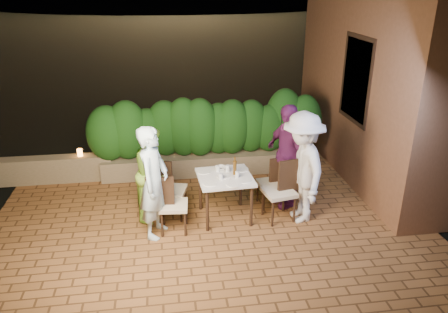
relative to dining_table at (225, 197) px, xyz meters
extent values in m
plane|color=black|center=(-0.27, -0.46, -0.40)|extent=(400.00, 400.00, 0.00)
cube|color=brown|center=(-0.27, 0.04, -0.45)|extent=(7.00, 6.00, 0.15)
cube|color=brown|center=(3.33, 1.54, 2.12)|extent=(1.60, 5.00, 5.00)
cube|color=black|center=(2.55, 1.04, 1.62)|extent=(0.08, 1.00, 1.40)
cube|color=black|center=(2.54, 1.04, 1.62)|extent=(0.06, 1.15, 1.55)
cube|color=#79694D|center=(-0.07, 1.84, -0.17)|extent=(4.20, 0.55, 0.40)
cube|color=#79694D|center=(-3.07, 1.84, -0.12)|extent=(2.20, 0.30, 0.50)
ellipsoid|color=black|center=(1.73, 59.54, -4.38)|extent=(52.00, 40.00, 22.00)
cylinder|color=white|center=(-0.27, -0.24, 0.38)|extent=(0.22, 0.22, 0.01)
cylinder|color=white|center=(-0.32, 0.21, 0.38)|extent=(0.21, 0.21, 0.01)
cylinder|color=white|center=(0.27, -0.20, 0.38)|extent=(0.23, 0.23, 0.01)
cylinder|color=white|center=(0.30, 0.22, 0.38)|extent=(0.25, 0.25, 0.01)
cylinder|color=white|center=(-0.03, -0.01, 0.38)|extent=(0.22, 0.22, 0.01)
cylinder|color=white|center=(0.09, -0.32, 0.38)|extent=(0.24, 0.24, 0.01)
cylinder|color=silver|center=(-0.08, -0.12, 0.43)|extent=(0.06, 0.06, 0.11)
cylinder|color=silver|center=(-0.09, 0.20, 0.43)|extent=(0.06, 0.06, 0.10)
cylinder|color=silver|center=(0.19, -0.08, 0.43)|extent=(0.06, 0.06, 0.11)
cylinder|color=silver|center=(0.07, 0.17, 0.43)|extent=(0.07, 0.07, 0.11)
imported|color=white|center=(-0.03, 0.28, 0.40)|extent=(0.24, 0.24, 0.05)
imported|color=#C4E9FD|center=(-1.12, -0.34, 0.50)|extent=(0.62, 0.75, 1.75)
imported|color=#96D342|center=(-1.13, 0.22, 0.40)|extent=(0.82, 0.92, 1.56)
imported|color=white|center=(1.20, -0.21, 0.54)|extent=(0.76, 1.22, 1.82)
imported|color=#65215D|center=(1.11, 0.33, 0.53)|extent=(0.77, 1.14, 1.80)
cylinder|color=orange|center=(-2.55, 1.84, 0.20)|extent=(0.10, 0.10, 0.14)
camera|label=1|loc=(-0.92, -6.25, 3.34)|focal=35.00mm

